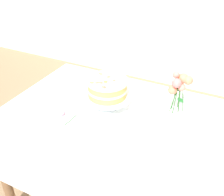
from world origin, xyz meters
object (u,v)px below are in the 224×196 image
(cake_stand, at_px, (107,98))
(layer_cake, at_px, (107,87))
(teacup, at_px, (21,126))
(flower_vase, at_px, (177,102))
(dining_table, at_px, (114,132))
(fallen_rose, at_px, (62,112))

(cake_stand, distance_m, layer_cake, 0.07)
(layer_cake, height_order, teacup, layer_cake)
(cake_stand, bearing_deg, flower_vase, 0.64)
(dining_table, distance_m, cake_stand, 0.21)
(flower_vase, bearing_deg, cake_stand, -179.36)
(flower_vase, bearing_deg, fallen_rose, -163.43)
(fallen_rose, bearing_deg, dining_table, 17.49)
(dining_table, distance_m, teacup, 0.54)
(layer_cake, distance_m, teacup, 0.53)
(teacup, relative_size, fallen_rose, 0.89)
(layer_cake, relative_size, flower_vase, 0.71)
(dining_table, height_order, layer_cake, layer_cake)
(dining_table, relative_size, cake_stand, 4.83)
(cake_stand, height_order, flower_vase, flower_vase)
(flower_vase, xyz_separation_m, teacup, (-0.76, -0.39, -0.15))
(dining_table, xyz_separation_m, teacup, (-0.43, -0.30, 0.11))
(cake_stand, bearing_deg, fallen_rose, -139.46)
(flower_vase, height_order, fallen_rose, flower_vase)
(dining_table, height_order, teacup, teacup)
(dining_table, height_order, fallen_rose, fallen_rose)
(layer_cake, bearing_deg, dining_table, -44.83)
(layer_cake, height_order, flower_vase, flower_vase)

